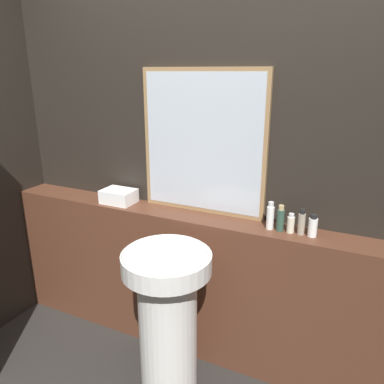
% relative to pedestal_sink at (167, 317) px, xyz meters
% --- Properties ---
extents(wall_back, '(8.00, 0.06, 2.50)m').
position_rel_pedestal_sink_xyz_m(wall_back, '(0.00, 0.58, 0.72)').
color(wall_back, black).
rests_on(wall_back, ground_plane).
extents(vanity_counter, '(2.85, 0.23, 0.97)m').
position_rel_pedestal_sink_xyz_m(vanity_counter, '(0.00, 0.44, -0.04)').
color(vanity_counter, '#512D1E').
rests_on(vanity_counter, ground_plane).
extents(pedestal_sink, '(0.48, 0.48, 0.93)m').
position_rel_pedestal_sink_xyz_m(pedestal_sink, '(0.00, 0.00, 0.00)').
color(pedestal_sink, silver).
rests_on(pedestal_sink, ground_plane).
extents(mirror, '(0.80, 0.03, 0.88)m').
position_rel_pedestal_sink_xyz_m(mirror, '(-0.03, 0.53, 0.88)').
color(mirror, '#937047').
rests_on(mirror, vanity_counter).
extents(towel_stack, '(0.22, 0.16, 0.09)m').
position_rel_pedestal_sink_xyz_m(towel_stack, '(-0.61, 0.44, 0.49)').
color(towel_stack, white).
rests_on(towel_stack, vanity_counter).
extents(shampoo_bottle, '(0.04, 0.04, 0.16)m').
position_rel_pedestal_sink_xyz_m(shampoo_bottle, '(0.43, 0.44, 0.52)').
color(shampoo_bottle, white).
rests_on(shampoo_bottle, vanity_counter).
extents(conditioner_bottle, '(0.04, 0.04, 0.15)m').
position_rel_pedestal_sink_xyz_m(conditioner_bottle, '(0.49, 0.44, 0.51)').
color(conditioner_bottle, '#2D4C3D').
rests_on(conditioner_bottle, vanity_counter).
extents(lotion_bottle, '(0.04, 0.04, 0.11)m').
position_rel_pedestal_sink_xyz_m(lotion_bottle, '(0.55, 0.44, 0.50)').
color(lotion_bottle, beige).
rests_on(lotion_bottle, vanity_counter).
extents(body_wash_bottle, '(0.04, 0.04, 0.15)m').
position_rel_pedestal_sink_xyz_m(body_wash_bottle, '(0.61, 0.44, 0.51)').
color(body_wash_bottle, gray).
rests_on(body_wash_bottle, vanity_counter).
extents(hand_soap_bottle, '(0.05, 0.05, 0.13)m').
position_rel_pedestal_sink_xyz_m(hand_soap_bottle, '(0.67, 0.44, 0.50)').
color(hand_soap_bottle, white).
rests_on(hand_soap_bottle, vanity_counter).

